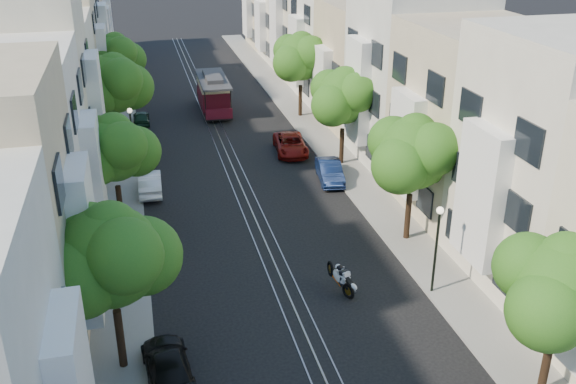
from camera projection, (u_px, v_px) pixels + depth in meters
ground at (219, 135)px, 48.81m from camera, size 200.00×200.00×0.00m
sidewalk_east at (310, 127)px, 50.34m from camera, size 2.50×80.00×0.12m
sidewalk_west at (121, 141)px, 47.23m from camera, size 2.50×80.00×0.12m
rail_left at (211, 135)px, 48.69m from camera, size 0.06×80.00×0.02m
rail_slot at (219, 135)px, 48.81m from camera, size 0.06×80.00×0.02m
rail_right at (226, 134)px, 48.92m from camera, size 0.06×80.00×0.02m
lane_line at (219, 135)px, 48.81m from camera, size 0.08×80.00×0.01m
townhouses_east at (370, 59)px, 49.16m from camera, size 7.75×72.00×12.00m
townhouses_west at (44, 78)px, 44.12m from camera, size 7.75×72.00×11.76m
tree_e_a at (563, 290)px, 21.03m from camera, size 4.72×3.87×6.27m
tree_e_b at (414, 155)px, 31.55m from camera, size 4.93×4.08×6.68m
tree_e_c at (344, 98)px, 41.37m from camera, size 4.84×3.99×6.52m
tree_e_d at (301, 58)px, 51.02m from camera, size 5.01×4.16×6.85m
tree_w_a at (112, 258)px, 22.25m from camera, size 4.93×4.08×6.68m
tree_w_b at (115, 151)px, 33.04m from camera, size 4.72×3.87×6.27m
tree_w_c at (115, 85)px, 42.53m from camera, size 5.13×4.28×7.09m
tree_w_d at (116, 57)px, 52.48m from camera, size 4.84×3.99×6.52m
lamp_east at (437, 237)px, 27.70m from camera, size 0.32×0.32×4.16m
lamp_west at (132, 130)px, 40.97m from camera, size 0.32×0.32×4.16m
sportbike_rider at (341, 277)px, 28.64m from camera, size 0.84×1.93×1.39m
cable_car at (213, 91)px, 53.80m from camera, size 2.45×7.48×2.86m
parked_car_e_mid at (330, 171)px, 40.36m from camera, size 1.87×4.08×1.30m
parked_car_e_far at (291, 144)px, 44.99m from camera, size 2.50×4.70×1.26m
parked_car_w_near at (168, 365)px, 23.43m from camera, size 1.98×4.17×1.17m
parked_car_w_mid at (150, 183)px, 38.72m from camera, size 1.43×3.86×1.26m
parked_car_w_far at (141, 118)px, 50.95m from camera, size 1.32×3.17×1.07m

